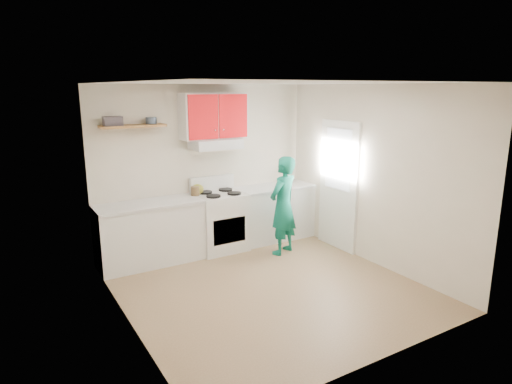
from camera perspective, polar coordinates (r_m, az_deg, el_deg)
floor at (r=5.94m, az=1.54°, el=-12.11°), size 3.80×3.80×0.00m
ceiling at (r=5.36m, az=1.71°, el=13.86°), size 3.60×3.80×0.04m
back_wall at (r=7.14m, az=-6.64°, el=3.17°), size 3.60×0.04×2.60m
front_wall at (r=4.10m, az=16.17°, el=-4.98°), size 3.60×0.04×2.60m
left_wall at (r=4.81m, az=-16.78°, el=-2.32°), size 0.04×3.80×2.60m
right_wall at (r=6.63m, az=14.84°, el=2.02°), size 0.04×3.80×2.60m
door at (r=7.16m, az=10.57°, el=0.81°), size 0.05×0.85×2.05m
door_glass at (r=7.07m, az=10.56°, el=4.15°), size 0.01×0.55×0.95m
counter_left at (r=6.72m, az=-13.49°, el=-5.25°), size 1.52×0.60×0.90m
counter_right at (r=7.62m, az=2.30°, el=-2.68°), size 1.32×0.60×0.90m
stove at (r=7.10m, az=-4.63°, el=-3.84°), size 0.76×0.65×0.92m
range_hood at (r=6.93m, az=-5.21°, el=6.19°), size 0.76×0.44×0.15m
upper_cabinets at (r=6.94m, az=-5.49°, el=9.72°), size 1.02×0.33×0.70m
shelf at (r=6.52m, az=-15.58°, el=8.19°), size 0.90×0.30×0.04m
books at (r=6.42m, az=-17.98°, el=8.68°), size 0.25×0.18×0.13m
tin at (r=6.59m, az=-13.35°, el=8.94°), size 0.18×0.18×0.10m
kettle at (r=6.97m, az=-7.52°, el=0.37°), size 0.24×0.24×0.16m
crock at (r=6.89m, az=-7.85°, el=0.05°), size 0.16×0.16×0.16m
cutting_board at (r=7.42m, az=1.37°, el=0.55°), size 0.33×0.25×0.02m
silicone_mat at (r=7.75m, az=5.47°, el=1.00°), size 0.31×0.28×0.01m
person at (r=6.85m, az=3.51°, el=-1.76°), size 0.66×0.56×1.54m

